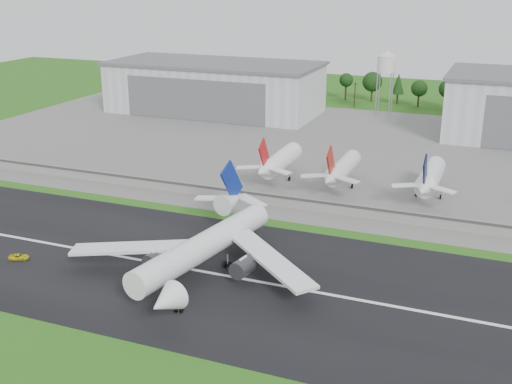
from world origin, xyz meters
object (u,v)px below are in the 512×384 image
at_px(main_airliner, 203,253).
at_px(ground_vehicle, 19,257).
at_px(parked_jet_navy, 429,179).
at_px(parked_jet_red_b, 340,170).
at_px(parked_jet_red_a, 277,162).

relative_size(main_airliner, ground_vehicle, 13.00).
bearing_deg(parked_jet_navy, ground_vehicle, -136.58).
bearing_deg(main_airliner, parked_jet_red_b, -90.47).
bearing_deg(main_airliner, ground_vehicle, 22.98).
bearing_deg(ground_vehicle, parked_jet_red_b, -58.52).
distance_m(main_airliner, parked_jet_red_a, 67.42).
bearing_deg(parked_jet_red_a, main_airliner, -83.73).
height_order(parked_jet_red_b, parked_jet_navy, parked_jet_navy).
xyz_separation_m(main_airliner, parked_jet_red_a, (-7.36, 67.00, 1.36)).
xyz_separation_m(ground_vehicle, parked_jet_red_b, (54.86, 76.45, 5.26)).
xyz_separation_m(ground_vehicle, parked_jet_navy, (80.85, 76.50, 5.53)).
xyz_separation_m(parked_jet_red_a, parked_jet_red_b, (20.08, -0.04, -0.26)).
height_order(main_airliner, parked_jet_navy, main_airliner).
distance_m(ground_vehicle, parked_jet_red_a, 84.21).
relative_size(main_airliner, parked_jet_red_a, 1.89).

